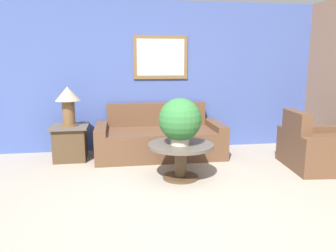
{
  "coord_description": "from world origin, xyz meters",
  "views": [
    {
      "loc": [
        -0.68,
        -2.99,
        1.54
      ],
      "look_at": [
        0.08,
        1.83,
        0.6
      ],
      "focal_mm": 35.0,
      "sensor_mm": 36.0,
      "label": 1
    }
  ],
  "objects": [
    {
      "name": "potted_plant_on_table",
      "position": [
        0.13,
        1.14,
        0.8
      ],
      "size": [
        0.57,
        0.57,
        0.62
      ],
      "color": "beige",
      "rests_on": "coffee_table"
    },
    {
      "name": "side_table",
      "position": [
        -1.44,
        2.31,
        0.29
      ],
      "size": [
        0.58,
        0.58,
        0.56
      ],
      "color": "#4C3823",
      "rests_on": "ground_plane"
    },
    {
      "name": "ground_plane",
      "position": [
        0.0,
        0.0,
        0.0
      ],
      "size": [
        20.0,
        20.0,
        0.0
      ],
      "primitive_type": "plane",
      "color": "gray"
    },
    {
      "name": "wall_back",
      "position": [
        0.0,
        2.86,
        1.31
      ],
      "size": [
        7.84,
        0.09,
        2.6
      ],
      "color": "#42569E",
      "rests_on": "ground_plane"
    },
    {
      "name": "couch_main",
      "position": [
        0.01,
        2.33,
        0.28
      ],
      "size": [
        2.09,
        0.97,
        0.85
      ],
      "color": "brown",
      "rests_on": "ground_plane"
    },
    {
      "name": "armchair",
      "position": [
        2.27,
        1.31,
        0.28
      ],
      "size": [
        1.07,
        1.11,
        0.85
      ],
      "rotation": [
        0.0,
        0.0,
        1.47
      ],
      "color": "brown",
      "rests_on": "ground_plane"
    },
    {
      "name": "coffee_table",
      "position": [
        0.14,
        1.18,
        0.35
      ],
      "size": [
        0.88,
        0.88,
        0.48
      ],
      "color": "#4C3823",
      "rests_on": "ground_plane"
    },
    {
      "name": "table_lamp",
      "position": [
        -1.44,
        2.31,
        0.97
      ],
      "size": [
        0.4,
        0.4,
        0.62
      ],
      "color": "brown",
      "rests_on": "side_table"
    }
  ]
}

